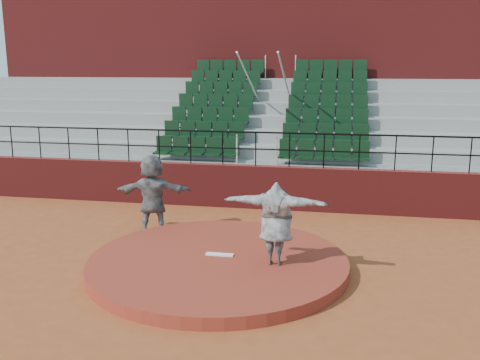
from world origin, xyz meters
TOP-DOWN VIEW (x-y plane):
  - ground at (0.00, 0.00)m, footprint 90.00×90.00m
  - pitchers_mound at (0.00, 0.00)m, footprint 5.50×5.50m
  - pitching_rubber at (0.00, 0.15)m, footprint 0.60×0.15m
  - boundary_wall at (0.00, 5.00)m, footprint 24.00×0.30m
  - wall_railing at (0.00, 5.00)m, footprint 24.04×0.05m
  - seating_deck at (0.00, 8.65)m, footprint 24.00×5.97m
  - press_box_facade at (0.00, 12.60)m, footprint 24.00×3.00m
  - pitcher at (1.23, -0.11)m, footprint 2.14×0.68m
  - fielder at (-2.19, 2.11)m, footprint 1.98×0.93m

SIDE VIEW (x-z plane):
  - ground at x=0.00m, z-range 0.00..0.00m
  - pitchers_mound at x=0.00m, z-range 0.00..0.25m
  - pitching_rubber at x=0.00m, z-range 0.25..0.28m
  - boundary_wall at x=0.00m, z-range 0.00..1.30m
  - fielder at x=-2.19m, z-range 0.00..2.06m
  - pitcher at x=1.23m, z-range 0.25..1.97m
  - seating_deck at x=0.00m, z-range -0.88..3.75m
  - wall_railing at x=0.00m, z-range 1.52..2.54m
  - press_box_facade at x=0.00m, z-range 0.00..7.10m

